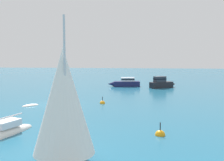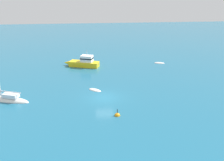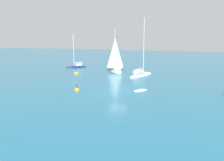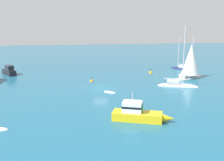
{
  "view_description": "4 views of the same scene",
  "coord_description": "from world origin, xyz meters",
  "views": [
    {
      "loc": [
        -34.57,
        -10.03,
        6.53
      ],
      "look_at": [
        4.81,
        -6.44,
        2.57
      ],
      "focal_mm": 46.15,
      "sensor_mm": 36.0,
      "label": 1
    },
    {
      "loc": [
        -2.53,
        -33.49,
        14.87
      ],
      "look_at": [
        1.45,
        3.36,
        1.34
      ],
      "focal_mm": 41.29,
      "sensor_mm": 36.0,
      "label": 2
    },
    {
      "loc": [
        33.76,
        9.48,
        8.03
      ],
      "look_at": [
        4.43,
        0.55,
        2.31
      ],
      "focal_mm": 42.12,
      "sensor_mm": 36.0,
      "label": 3
    },
    {
      "loc": [
        4.55,
        45.59,
        11.81
      ],
      "look_at": [
        -1.32,
        4.94,
        2.43
      ],
      "focal_mm": 44.08,
      "sensor_mm": 36.0,
      "label": 4
    }
  ],
  "objects": [
    {
      "name": "powerboat",
      "position": [
        18.15,
        -14.42,
        0.82
      ],
      "size": [
        3.96,
        5.21,
        2.08
      ],
      "rotation": [
        0.0,
        0.0,
        5.28
      ],
      "color": "black",
      "rests_on": "ground"
    },
    {
      "name": "dinghy",
      "position": [
        -1.21,
        2.96,
        0.0
      ],
      "size": [
        2.26,
        2.09,
        0.41
      ],
      "rotation": [
        0.0,
        0.0,
        2.45
      ],
      "color": "silver",
      "rests_on": "ground"
    },
    {
      "name": "sailboat",
      "position": [
        -20.52,
        -15.54,
        0.22
      ],
      "size": [
        3.86,
        4.4,
        7.88
      ],
      "rotation": [
        0.0,
        0.0,
        5.39
      ],
      "color": "#191E4C",
      "rests_on": "ground"
    },
    {
      "name": "channel_buoy",
      "position": [
        -12.3,
        -11.79,
        0.01
      ],
      "size": [
        0.82,
        0.82,
        1.44
      ],
      "color": "orange",
      "rests_on": "ground"
    },
    {
      "name": "motor_cruiser",
      "position": [
        -2.87,
        15.76,
        0.84
      ],
      "size": [
        7.27,
        3.86,
        3.42
      ],
      "rotation": [
        0.0,
        0.0,
        2.79
      ],
      "color": "yellow",
      "rests_on": "ground"
    },
    {
      "name": "mooring_buoy",
      "position": [
        1.14,
        -5.55,
        0.01
      ],
      "size": [
        0.7,
        0.7,
        1.24
      ],
      "color": "orange",
      "rests_on": "ground"
    },
    {
      "name": "ground_plane",
      "position": [
        0.0,
        0.0,
        0.0
      ],
      "size": [
        160.0,
        160.0,
        0.0
      ],
      "primitive_type": "plane",
      "color": "#1E607F"
    },
    {
      "name": "ketch",
      "position": [
        -13.65,
        0.65,
        0.17
      ],
      "size": [
        7.23,
        4.09,
        11.11
      ],
      "rotation": [
        0.0,
        0.0,
        2.77
      ],
      "color": "silver",
      "rests_on": "ground"
    },
    {
      "name": "yacht",
      "position": [
        -18.7,
        -5.79,
        3.14
      ],
      "size": [
        7.97,
        5.56,
        8.95
      ],
      "rotation": [
        0.0,
        0.0,
        3.63
      ],
      "color": "silver",
      "rests_on": "ground"
    }
  ]
}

